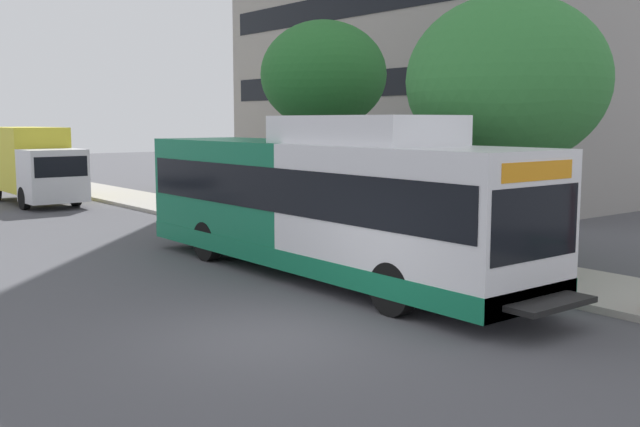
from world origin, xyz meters
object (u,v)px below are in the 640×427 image
street_tree_mid_block (324,75)px  transit_bus (322,202)px  street_tree_near_stop (507,82)px  box_truck_background (32,163)px

street_tree_mid_block → transit_bus: bearing=-128.6°
street_tree_near_stop → street_tree_mid_block: street_tree_mid_block is taller
street_tree_near_stop → street_tree_mid_block: (0.32, 7.34, 0.50)m
transit_bus → street_tree_near_stop: street_tree_near_stop is taller
street_tree_near_stop → box_truck_background: (-4.51, 21.37, -2.71)m
street_tree_near_stop → street_tree_mid_block: 7.37m
transit_bus → street_tree_near_stop: (4.02, -1.92, 2.75)m
street_tree_near_stop → street_tree_mid_block: bearing=87.5°
box_truck_background → street_tree_mid_block: bearing=-71.0°
transit_bus → box_truck_background: transit_bus is taller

